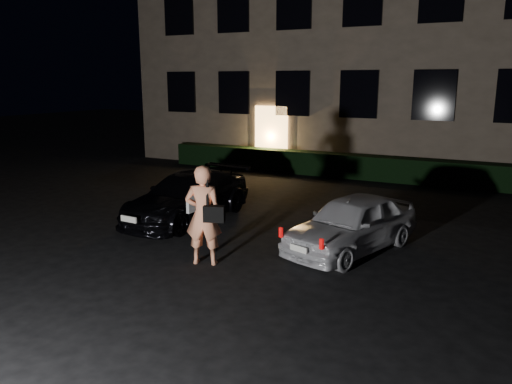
% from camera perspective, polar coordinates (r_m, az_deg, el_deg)
% --- Properties ---
extents(ground, '(80.00, 80.00, 0.00)m').
position_cam_1_polar(ground, '(9.42, -7.57, -9.29)').
color(ground, black).
rests_on(ground, ground).
extents(building, '(20.00, 8.11, 12.00)m').
position_cam_1_polar(building, '(22.85, 14.88, 18.54)').
color(building, brown).
rests_on(building, ground).
extents(hedge, '(15.00, 0.70, 0.85)m').
position_cam_1_polar(hedge, '(18.62, 10.95, 2.92)').
color(hedge, black).
rests_on(hedge, ground).
extents(sedan, '(1.85, 4.25, 1.19)m').
position_cam_1_polar(sedan, '(12.86, -7.82, -0.52)').
color(sedan, black).
rests_on(sedan, ground).
extents(hatch, '(2.41, 3.72, 1.18)m').
position_cam_1_polar(hatch, '(10.60, 10.89, -3.53)').
color(hatch, silver).
rests_on(hatch, ground).
extents(man, '(0.90, 0.67, 1.95)m').
position_cam_1_polar(man, '(9.61, -6.00, -2.64)').
color(man, '#FB996C').
rests_on(man, ground).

